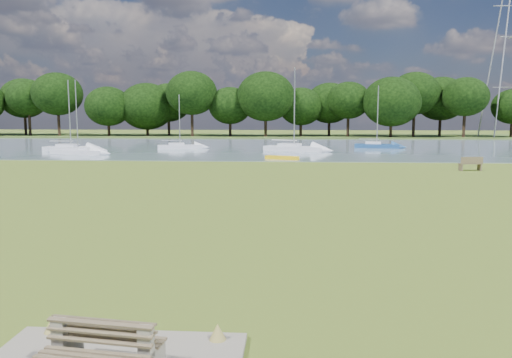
# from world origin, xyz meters

# --- Properties ---
(ground) EXTENTS (220.00, 220.00, 0.00)m
(ground) POSITION_xyz_m (0.00, 0.00, 0.00)
(ground) COLOR #5B6925
(river) EXTENTS (220.00, 40.00, 0.10)m
(river) POSITION_xyz_m (0.00, 42.00, 0.00)
(river) COLOR slate
(river) RESTS_ON ground
(far_bank) EXTENTS (220.00, 20.00, 0.40)m
(far_bank) POSITION_xyz_m (0.00, 72.00, 0.00)
(far_bank) COLOR #4C6626
(far_bank) RESTS_ON ground
(bench_pair) EXTENTS (1.85, 1.23, 0.93)m
(bench_pair) POSITION_xyz_m (0.00, -14.00, 0.48)
(bench_pair) COLOR gray
(bench_pair) RESTS_ON concrete_pad
(riverbank_bench) EXTENTS (1.73, 0.75, 1.03)m
(riverbank_bench) POSITION_xyz_m (16.06, 16.14, 0.52)
(riverbank_bench) COLOR brown
(riverbank_bench) RESTS_ON ground
(kayak) EXTENTS (3.15, 1.85, 0.31)m
(kayak) POSITION_xyz_m (2.13, 24.00, 0.21)
(kayak) COLOR yellow
(kayak) RESTS_ON river
(tree_line) EXTENTS (117.37, 9.48, 11.47)m
(tree_line) POSITION_xyz_m (-12.91, 68.00, 6.86)
(tree_line) COLOR black
(tree_line) RESTS_ON far_bank
(sailboat_1) EXTENTS (6.94, 4.26, 9.13)m
(sailboat_1) POSITION_xyz_m (3.23, 34.43, 0.55)
(sailboat_1) COLOR silver
(sailboat_1) RESTS_ON river
(sailboat_2) EXTENTS (5.40, 2.39, 7.45)m
(sailboat_2) POSITION_xyz_m (13.25, 40.02, 0.51)
(sailboat_2) COLOR navy
(sailboat_2) RESTS_ON river
(sailboat_3) EXTENTS (6.13, 3.28, 7.51)m
(sailboat_3) POSITION_xyz_m (-18.89, 28.56, 0.46)
(sailboat_3) COLOR silver
(sailboat_3) RESTS_ON river
(sailboat_5) EXTENTS (5.43, 2.79, 6.34)m
(sailboat_5) POSITION_xyz_m (-10.23, 37.17, 0.46)
(sailboat_5) COLOR silver
(sailboat_5) RESTS_ON river
(sailboat_6) EXTENTS (5.90, 1.81, 7.77)m
(sailboat_6) POSITION_xyz_m (-21.52, 32.72, 0.52)
(sailboat_6) COLOR silver
(sailboat_6) RESTS_ON river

